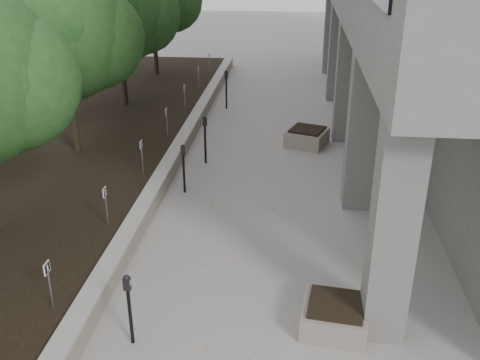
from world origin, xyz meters
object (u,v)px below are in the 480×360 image
at_px(parking_meter_4, 205,140).
at_px(planter_back, 307,137).
at_px(parking_meter_5, 226,90).
at_px(crabapple_tree_4, 120,33).
at_px(crabapple_tree_3, 66,61).
at_px(planter_front, 335,315).
at_px(parking_meter_3, 184,169).
at_px(parking_meter_2, 130,310).
at_px(crabapple_tree_5, 153,15).

distance_m(parking_meter_4, planter_back, 3.68).
relative_size(parking_meter_4, parking_meter_5, 0.96).
xyz_separation_m(crabapple_tree_4, planter_back, (6.99, -2.70, -2.84)).
xyz_separation_m(crabapple_tree_3, planter_front, (7.40, -7.00, -2.86)).
bearing_deg(planter_front, crabapple_tree_4, 121.65).
distance_m(parking_meter_3, planter_back, 5.27).
relative_size(parking_meter_3, planter_front, 1.23).
bearing_deg(parking_meter_4, parking_meter_3, -115.46).
height_order(crabapple_tree_4, parking_meter_5, crabapple_tree_4).
height_order(crabapple_tree_3, crabapple_tree_4, same).
xyz_separation_m(parking_meter_4, parking_meter_5, (-0.08, 5.75, 0.03)).
relative_size(parking_meter_2, planter_back, 1.14).
height_order(parking_meter_3, planter_front, parking_meter_3).
xyz_separation_m(parking_meter_4, planter_back, (3.11, 1.92, -0.47)).
bearing_deg(planter_front, parking_meter_5, 105.32).
xyz_separation_m(crabapple_tree_5, planter_front, (7.40, -17.00, -2.86)).
xyz_separation_m(crabapple_tree_3, parking_meter_4, (3.88, 0.38, -2.36)).
xyz_separation_m(parking_meter_2, planter_back, (3.06, 10.06, -0.41)).
bearing_deg(parking_meter_3, planter_front, -65.17).
distance_m(parking_meter_5, planter_front, 13.62).
distance_m(crabapple_tree_5, parking_meter_2, 18.35).
bearing_deg(parking_meter_3, parking_meter_4, 72.90).
bearing_deg(crabapple_tree_5, parking_meter_4, -68.03).
height_order(parking_meter_3, parking_meter_5, parking_meter_5).
height_order(crabapple_tree_4, parking_meter_2, crabapple_tree_4).
bearing_deg(crabapple_tree_5, parking_meter_2, -77.54).
height_order(crabapple_tree_5, parking_meter_3, crabapple_tree_5).
relative_size(crabapple_tree_3, parking_meter_2, 3.92).
distance_m(parking_meter_2, planter_back, 10.52).
distance_m(parking_meter_2, planter_front, 3.58).
height_order(parking_meter_3, planter_back, parking_meter_3).
xyz_separation_m(crabapple_tree_4, parking_meter_3, (3.64, -6.75, -2.43)).
distance_m(parking_meter_3, planter_front, 6.46).
bearing_deg(crabapple_tree_4, parking_meter_4, -49.98).
relative_size(parking_meter_4, planter_back, 1.24).
bearing_deg(crabapple_tree_4, parking_meter_2, -72.90).
distance_m(crabapple_tree_4, parking_meter_2, 13.56).
bearing_deg(crabapple_tree_4, parking_meter_3, -61.65).
bearing_deg(crabapple_tree_3, crabapple_tree_4, 90.00).
bearing_deg(planter_back, parking_meter_3, -129.52).
bearing_deg(crabapple_tree_4, crabapple_tree_3, -90.00).
height_order(crabapple_tree_3, parking_meter_4, crabapple_tree_3).
distance_m(parking_meter_2, parking_meter_5, 13.89).
distance_m(crabapple_tree_4, crabapple_tree_5, 5.00).
bearing_deg(crabapple_tree_5, parking_meter_3, -72.77).
relative_size(planter_front, planter_back, 0.93).
height_order(parking_meter_4, planter_front, parking_meter_4).
bearing_deg(parking_meter_2, parking_meter_5, 95.93).
relative_size(crabapple_tree_3, parking_meter_5, 3.46).
xyz_separation_m(crabapple_tree_4, parking_meter_5, (3.80, 1.13, -2.33)).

